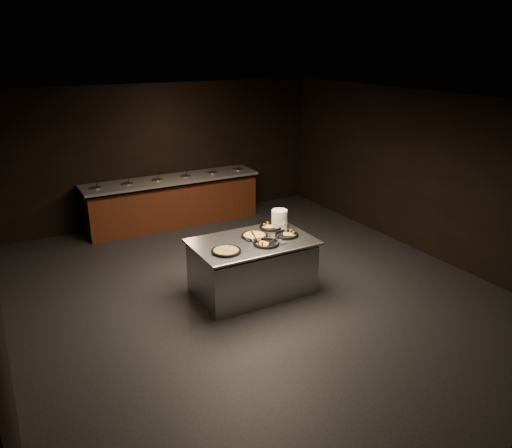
% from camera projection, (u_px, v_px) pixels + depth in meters
% --- Properties ---
extents(room, '(7.02, 8.02, 2.92)m').
position_uv_depth(room, '(254.00, 203.00, 7.31)').
color(room, black).
rests_on(room, ground).
extents(salad_bar, '(3.70, 0.83, 1.18)m').
position_uv_depth(salad_bar, '(173.00, 204.00, 10.58)').
color(salad_bar, '#512413').
rests_on(salad_bar, ground).
extents(serving_counter, '(1.82, 1.17, 0.87)m').
position_uv_depth(serving_counter, '(252.00, 268.00, 7.65)').
color(serving_counter, '#A6A8AD').
rests_on(serving_counter, ground).
extents(plate_stack, '(0.25, 0.25, 0.28)m').
position_uv_depth(plate_stack, '(279.00, 219.00, 8.00)').
color(plate_stack, white).
rests_on(plate_stack, serving_counter).
extents(pan_veggie_whole, '(0.43, 0.43, 0.04)m').
position_uv_depth(pan_veggie_whole, '(226.00, 251.00, 7.08)').
color(pan_veggie_whole, black).
rests_on(pan_veggie_whole, serving_counter).
extents(pan_cheese_whole, '(0.41, 0.41, 0.04)m').
position_uv_depth(pan_cheese_whole, '(255.00, 235.00, 7.64)').
color(pan_cheese_whole, black).
rests_on(pan_cheese_whole, serving_counter).
extents(pan_cheese_slices_a, '(0.37, 0.37, 0.04)m').
position_uv_depth(pan_cheese_slices_a, '(271.00, 227.00, 8.00)').
color(pan_cheese_slices_a, black).
rests_on(pan_cheese_slices_a, serving_counter).
extents(pan_cheese_slices_b, '(0.40, 0.40, 0.04)m').
position_uv_depth(pan_cheese_slices_b, '(266.00, 243.00, 7.36)').
color(pan_cheese_slices_b, black).
rests_on(pan_cheese_slices_b, serving_counter).
extents(pan_veggie_slices, '(0.37, 0.37, 0.04)m').
position_uv_depth(pan_veggie_slices, '(286.00, 234.00, 7.68)').
color(pan_veggie_slices, black).
rests_on(pan_veggie_slices, serving_counter).
extents(server_left, '(0.11, 0.34, 0.16)m').
position_uv_depth(server_left, '(253.00, 238.00, 7.39)').
color(server_left, '#A6A8AD').
rests_on(server_left, serving_counter).
extents(server_right, '(0.31, 0.09, 0.15)m').
position_uv_depth(server_right, '(277.00, 240.00, 7.31)').
color(server_right, '#A6A8AD').
rests_on(server_right, serving_counter).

